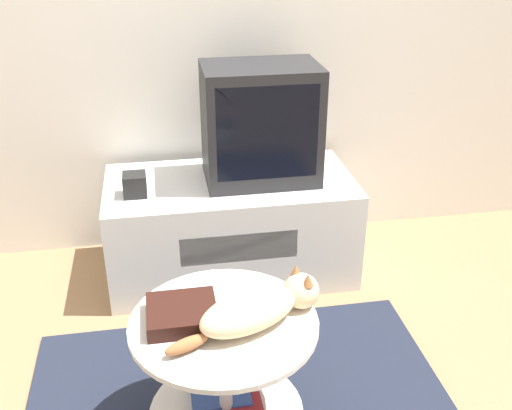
# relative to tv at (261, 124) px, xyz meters

# --- Properties ---
(tv_stand) EXTENTS (1.18, 0.59, 0.50)m
(tv_stand) POSITION_rel_tv_xyz_m (-0.15, -0.00, -0.52)
(tv_stand) COLOR silver
(tv_stand) RESTS_ON ground_plane
(tv) EXTENTS (0.52, 0.35, 0.54)m
(tv) POSITION_rel_tv_xyz_m (0.00, 0.00, 0.00)
(tv) COLOR #232326
(tv) RESTS_ON tv_stand
(speaker) EXTENTS (0.10, 0.10, 0.10)m
(speaker) POSITION_rel_tv_xyz_m (-0.59, -0.09, -0.22)
(speaker) COLOR black
(speaker) RESTS_ON tv_stand
(coffee_table) EXTENTS (0.59, 0.59, 0.50)m
(coffee_table) POSITION_rel_tv_xyz_m (-0.31, -1.08, -0.45)
(coffee_table) COLOR #B2B2B7
(coffee_table) RESTS_ON rug
(dvd_box) EXTENTS (0.21, 0.19, 0.05)m
(dvd_box) POSITION_rel_tv_xyz_m (-0.44, -1.06, -0.23)
(dvd_box) COLOR black
(dvd_box) RESTS_ON coffee_table
(cat) EXTENTS (0.50, 0.27, 0.14)m
(cat) POSITION_rel_tv_xyz_m (-0.21, -1.11, -0.19)
(cat) COLOR beige
(cat) RESTS_ON coffee_table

